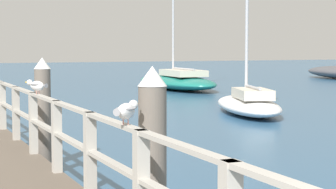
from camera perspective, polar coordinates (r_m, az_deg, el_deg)
The scene contains 6 objects.
dock_piling_near at distance 6.13m, azimuth -1.45°, elevation -6.31°, with size 0.29×0.29×1.93m.
dock_piling_far at distance 10.96m, azimuth -11.57°, elevation -1.61°, with size 0.29×0.29×1.93m.
seagull_foreground at distance 5.65m, azimuth -3.89°, elevation -1.46°, with size 0.36×0.38×0.21m.
seagull_background at distance 9.47m, azimuth -12.12°, elevation 0.85°, with size 0.26×0.44×0.21m.
boat_0 at distance 30.57m, azimuth 0.80°, elevation 1.29°, with size 2.91×7.63×9.83m.
boat_1 at distance 19.41m, azimuth 7.49°, elevation -0.83°, with size 3.14×5.30×5.43m.
Camera 1 is at (-0.63, -0.97, 2.12)m, focal length 65.47 mm.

